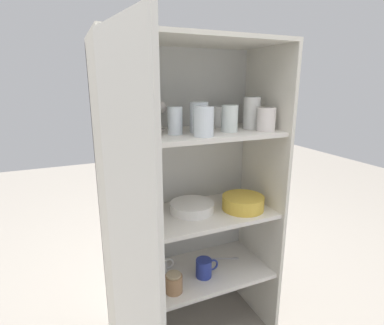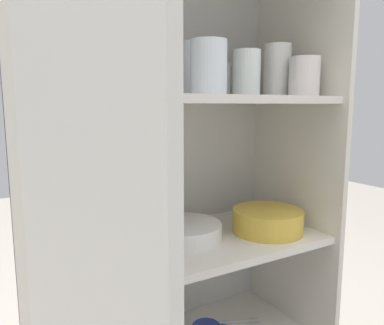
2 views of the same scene
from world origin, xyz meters
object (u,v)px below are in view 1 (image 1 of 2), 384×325
Objects in this scene: coffee_mug_primary at (204,268)px; storage_jar at (174,283)px; wine_bottle at (124,108)px; mixing_bowl_large at (243,202)px; serving_bowl_small at (143,212)px; plate_stack_white at (192,207)px.

storage_jar is at bearing -165.16° from coffee_mug_primary.
wine_bottle is 3.10× the size of storage_jar.
mixing_bowl_large is 0.49m from serving_bowl_small.
plate_stack_white is at bearing 20.97° from wine_bottle.
mixing_bowl_large is 1.74× the size of coffee_mug_primary.
storage_jar is at bearing 1.91° from wine_bottle.
coffee_mug_primary is (0.36, 0.05, -0.80)m from wine_bottle.
coffee_mug_primary is 1.30× the size of storage_jar.
wine_bottle reaches higher than plate_stack_white.
serving_bowl_small is (-0.24, 0.03, 0.00)m from plate_stack_white.
mixing_bowl_large reaches higher than storage_jar.
plate_stack_white is 1.04× the size of mixing_bowl_large.
storage_jar is (-0.39, -0.05, -0.32)m from mixing_bowl_large.
wine_bottle reaches higher than coffee_mug_primary.
wine_bottle is 1.37× the size of mixing_bowl_large.
plate_stack_white is 1.81× the size of coffee_mug_primary.
plate_stack_white is 0.31m from coffee_mug_primary.
wine_bottle is at bearing -159.03° from plate_stack_white.
mixing_bowl_large is at bearing 6.78° from storage_jar.
serving_bowl_small is at bearing 171.87° from plate_stack_white.
mixing_bowl_large reaches higher than serving_bowl_small.
wine_bottle is 2.39× the size of coffee_mug_primary.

